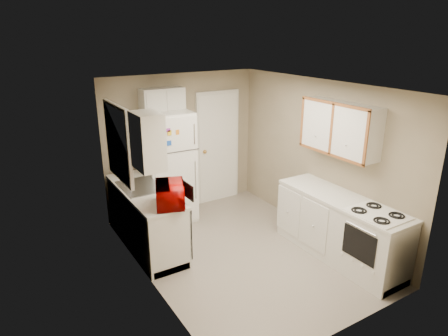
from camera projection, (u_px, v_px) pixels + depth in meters
floor at (242, 252)px, 5.83m from camera, size 3.80×3.80×0.00m
ceiling at (245, 86)px, 5.04m from camera, size 3.80×3.80×0.00m
wall_left at (146, 196)px, 4.75m from camera, size 3.80×3.80×0.00m
wall_right at (319, 158)px, 6.13m from camera, size 3.80×3.80×0.00m
wall_back at (182, 143)px, 6.97m from camera, size 2.80×2.80×0.00m
wall_front at (352, 231)px, 3.90m from camera, size 2.80×2.80×0.00m
left_counter at (146, 218)px, 5.86m from camera, size 0.60×1.80×0.90m
dishwasher at (182, 227)px, 5.51m from camera, size 0.03×0.58×0.72m
sink at (141, 189)px, 5.85m from camera, size 0.54×0.74×0.16m
microwave at (170, 194)px, 5.17m from camera, size 0.60×0.47×0.35m
soap_bottle at (125, 170)px, 6.22m from camera, size 0.11×0.11×0.22m
window_blinds at (119, 143)px, 5.48m from camera, size 0.10×0.98×1.08m
upper_cabinet_left at (148, 141)px, 4.80m from camera, size 0.30×0.45×0.70m
refrigerator at (167, 167)px, 6.60m from camera, size 0.80×0.78×1.86m
cabinet_over_fridge at (162, 100)px, 6.39m from camera, size 0.70×0.30×0.40m
interior_door at (218, 148)px, 7.34m from camera, size 0.86×0.06×2.08m
right_counter at (339, 228)px, 5.58m from camera, size 0.60×2.00×0.90m
stove at (373, 249)px, 5.11m from camera, size 0.54×0.67×0.81m
upper_cabinet_right at (340, 128)px, 5.45m from camera, size 0.30×1.20×0.70m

